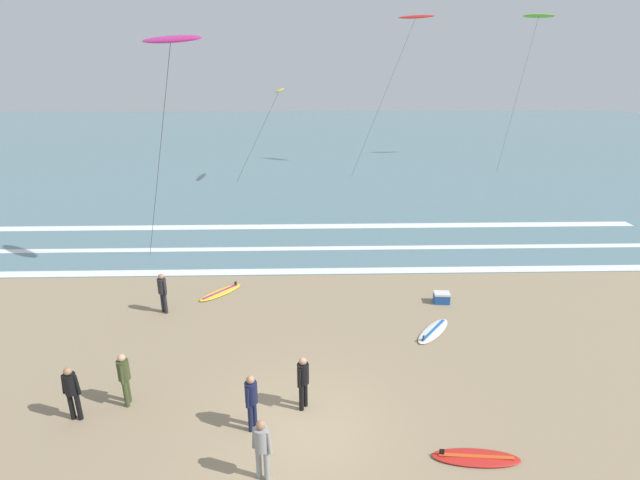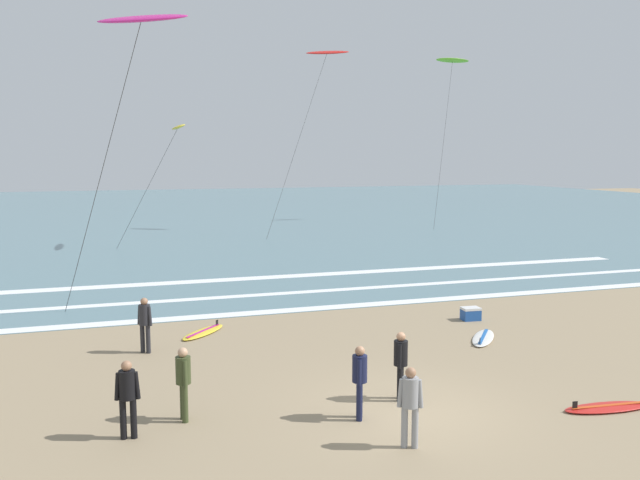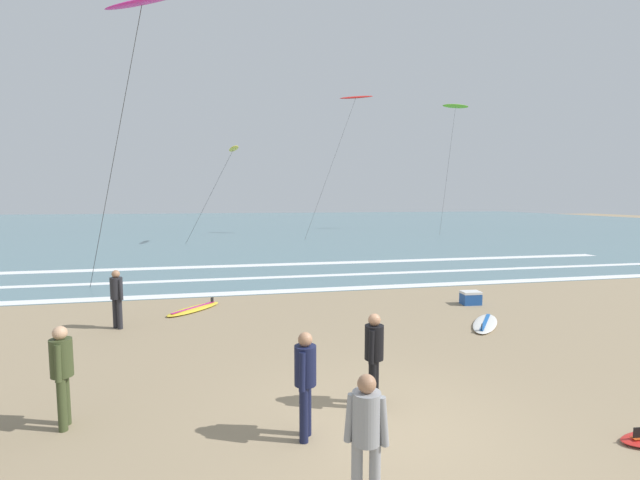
{
  "view_description": "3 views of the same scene",
  "coord_description": "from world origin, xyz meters",
  "px_view_note": "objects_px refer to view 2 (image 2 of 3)",
  "views": [
    {
      "loc": [
        0.22,
        -10.16,
        8.8
      ],
      "look_at": [
        0.68,
        7.12,
        2.6
      ],
      "focal_mm": 26.78,
      "sensor_mm": 36.0,
      "label": 1
    },
    {
      "loc": [
        -6.29,
        -12.9,
        5.6
      ],
      "look_at": [
        -0.64,
        4.52,
        3.28
      ],
      "focal_mm": 37.62,
      "sensor_mm": 36.0,
      "label": 2
    },
    {
      "loc": [
        -2.29,
        -6.12,
        3.52
      ],
      "look_at": [
        -0.0,
        4.87,
        2.44
      ],
      "focal_mm": 24.5,
      "sensor_mm": 36.0,
      "label": 3
    }
  ],
  "objects_px": {
    "surfer_left_far": "(183,377)",
    "surfboard_near_water": "(483,338)",
    "surfboard_left_pile": "(608,407)",
    "kite_red_mid_center": "(327,54)",
    "surfer_background_far": "(401,359)",
    "surfer_left_near": "(127,392)",
    "kite_magenta_high_right": "(141,20)",
    "kite_lime_low_near": "(453,61)",
    "surfer_right_near": "(360,376)",
    "surfer_mid_group": "(145,320)",
    "surfer_foreground_main": "(410,400)",
    "kite_yellow_high_left": "(178,127)",
    "surfboard_foreground_flat": "(203,332)",
    "cooler_box": "(471,314)"
  },
  "relations": [
    {
      "from": "surfer_mid_group",
      "to": "surfer_right_near",
      "type": "xyz_separation_m",
      "value": [
        4.05,
        -6.4,
        0.0
      ]
    },
    {
      "from": "surfer_foreground_main",
      "to": "surfboard_near_water",
      "type": "xyz_separation_m",
      "value": [
        5.48,
        6.27,
        -0.91
      ]
    },
    {
      "from": "kite_lime_low_near",
      "to": "kite_yellow_high_left",
      "type": "relative_size",
      "value": 1.83
    },
    {
      "from": "surfboard_left_pile",
      "to": "surfboard_near_water",
      "type": "bearing_deg",
      "value": 85.67
    },
    {
      "from": "cooler_box",
      "to": "kite_lime_low_near",
      "type": "bearing_deg",
      "value": 62.4
    },
    {
      "from": "surfer_background_far",
      "to": "kite_magenta_high_right",
      "type": "bearing_deg",
      "value": 119.22
    },
    {
      "from": "surfer_left_near",
      "to": "surfer_right_near",
      "type": "xyz_separation_m",
      "value": [
        4.73,
        -0.48,
        0.0
      ]
    },
    {
      "from": "surfer_right_near",
      "to": "kite_magenta_high_right",
      "type": "bearing_deg",
      "value": 110.81
    },
    {
      "from": "surfer_left_near",
      "to": "surfboard_near_water",
      "type": "bearing_deg",
      "value": 21.44
    },
    {
      "from": "surfer_left_near",
      "to": "surfer_background_far",
      "type": "bearing_deg",
      "value": 2.69
    },
    {
      "from": "surfboard_left_pile",
      "to": "surfboard_foreground_flat",
      "type": "bearing_deg",
      "value": 129.76
    },
    {
      "from": "surfer_mid_group",
      "to": "surfboard_left_pile",
      "type": "relative_size",
      "value": 0.75
    },
    {
      "from": "surfboard_foreground_flat",
      "to": "cooler_box",
      "type": "height_order",
      "value": "cooler_box"
    },
    {
      "from": "surfer_background_far",
      "to": "surfboard_left_pile",
      "type": "bearing_deg",
      "value": -25.36
    },
    {
      "from": "surfer_left_far",
      "to": "surfboard_near_water",
      "type": "relative_size",
      "value": 0.79
    },
    {
      "from": "surfer_right_near",
      "to": "surfboard_left_pile",
      "type": "xyz_separation_m",
      "value": [
        5.44,
        -1.2,
        -0.91
      ]
    },
    {
      "from": "surfer_mid_group",
      "to": "kite_lime_low_near",
      "type": "xyz_separation_m",
      "value": [
        27.4,
        32.2,
        12.47
      ]
    },
    {
      "from": "surfer_background_far",
      "to": "surfboard_near_water",
      "type": "distance_m",
      "value": 6.08
    },
    {
      "from": "surfer_mid_group",
      "to": "surfboard_foreground_flat",
      "type": "relative_size",
      "value": 0.81
    },
    {
      "from": "surfer_background_far",
      "to": "cooler_box",
      "type": "height_order",
      "value": "surfer_background_far"
    },
    {
      "from": "cooler_box",
      "to": "surfboard_foreground_flat",
      "type": "bearing_deg",
      "value": 173.19
    },
    {
      "from": "surfboard_foreground_flat",
      "to": "surfboard_near_water",
      "type": "xyz_separation_m",
      "value": [
        8.08,
        -3.33,
        0.0
      ]
    },
    {
      "from": "surfboard_near_water",
      "to": "kite_lime_low_near",
      "type": "distance_m",
      "value": 40.45
    },
    {
      "from": "surfer_mid_group",
      "to": "kite_lime_low_near",
      "type": "relative_size",
      "value": 0.12
    },
    {
      "from": "surfboard_left_pile",
      "to": "cooler_box",
      "type": "height_order",
      "value": "cooler_box"
    },
    {
      "from": "surfer_mid_group",
      "to": "cooler_box",
      "type": "bearing_deg",
      "value": 2.68
    },
    {
      "from": "kite_lime_low_near",
      "to": "surfer_right_near",
      "type": "bearing_deg",
      "value": -121.17
    },
    {
      "from": "surfer_mid_group",
      "to": "kite_yellow_high_left",
      "type": "distance_m",
      "value": 23.02
    },
    {
      "from": "surfer_mid_group",
      "to": "surfboard_left_pile",
      "type": "bearing_deg",
      "value": -38.67
    },
    {
      "from": "surfer_background_far",
      "to": "surfer_left_near",
      "type": "bearing_deg",
      "value": -177.31
    },
    {
      "from": "surfer_left_near",
      "to": "kite_magenta_high_right",
      "type": "height_order",
      "value": "kite_magenta_high_right"
    },
    {
      "from": "kite_magenta_high_right",
      "to": "surfer_right_near",
      "type": "bearing_deg",
      "value": -69.19
    },
    {
      "from": "surfer_foreground_main",
      "to": "kite_magenta_high_right",
      "type": "xyz_separation_m",
      "value": [
        -4.08,
        11.29,
        8.87
      ]
    },
    {
      "from": "surfer_mid_group",
      "to": "surfer_left_far",
      "type": "xyz_separation_m",
      "value": [
        0.47,
        -5.34,
        0.0
      ]
    },
    {
      "from": "surfer_foreground_main",
      "to": "surfboard_near_water",
      "type": "bearing_deg",
      "value": 48.84
    },
    {
      "from": "kite_lime_low_near",
      "to": "kite_yellow_high_left",
      "type": "height_order",
      "value": "kite_lime_low_near"
    },
    {
      "from": "surfer_left_far",
      "to": "cooler_box",
      "type": "distance_m",
      "value": 11.92
    },
    {
      "from": "surfer_foreground_main",
      "to": "surfboard_left_pile",
      "type": "bearing_deg",
      "value": 4.81
    },
    {
      "from": "kite_red_mid_center",
      "to": "cooler_box",
      "type": "distance_m",
      "value": 30.96
    },
    {
      "from": "kite_magenta_high_right",
      "to": "kite_red_mid_center",
      "type": "bearing_deg",
      "value": 59.84
    },
    {
      "from": "surfer_foreground_main",
      "to": "surfboard_left_pile",
      "type": "xyz_separation_m",
      "value": [
        5.04,
        0.42,
        -0.91
      ]
    },
    {
      "from": "surfer_mid_group",
      "to": "surfboard_foreground_flat",
      "type": "distance_m",
      "value": 2.6
    },
    {
      "from": "surfboard_left_pile",
      "to": "kite_red_mid_center",
      "type": "distance_m",
      "value": 38.65
    },
    {
      "from": "surfer_left_far",
      "to": "kite_lime_low_near",
      "type": "relative_size",
      "value": 0.12
    },
    {
      "from": "surfboard_near_water",
      "to": "surfer_mid_group",
      "type": "bearing_deg",
      "value": 170.01
    },
    {
      "from": "kite_yellow_high_left",
      "to": "kite_magenta_high_right",
      "type": "relative_size",
      "value": 0.74
    },
    {
      "from": "surfboard_left_pile",
      "to": "surfer_left_near",
      "type": "bearing_deg",
      "value": 170.64
    },
    {
      "from": "surfer_foreground_main",
      "to": "surfer_background_far",
      "type": "relative_size",
      "value": 1.0
    },
    {
      "from": "surfer_right_near",
      "to": "cooler_box",
      "type": "relative_size",
      "value": 2.49
    },
    {
      "from": "surfer_right_near",
      "to": "surfboard_near_water",
      "type": "distance_m",
      "value": 7.56
    }
  ]
}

